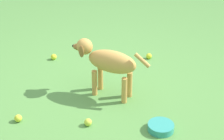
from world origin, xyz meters
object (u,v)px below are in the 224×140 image
at_px(tennis_ball_1, 149,56).
at_px(tennis_ball_0, 54,57).
at_px(dog, 107,61).
at_px(tennis_ball_2, 18,118).
at_px(tennis_ball_3, 88,122).
at_px(water_bowl, 161,127).

bearing_deg(tennis_ball_1, tennis_ball_0, 1.80).
bearing_deg(dog, tennis_ball_2, 56.17).
bearing_deg(tennis_ball_3, tennis_ball_0, -68.82).
relative_size(tennis_ball_1, tennis_ball_2, 1.00).
bearing_deg(water_bowl, tennis_ball_1, -90.02).
height_order(tennis_ball_0, water_bowl, tennis_ball_0).
bearing_deg(tennis_ball_0, water_bowl, 130.11).
xyz_separation_m(tennis_ball_1, tennis_ball_3, (0.61, 1.27, 0.00)).
xyz_separation_m(dog, tennis_ball_0, (0.64, -0.74, -0.32)).
distance_m(tennis_ball_1, tennis_ball_2, 1.73).
bearing_deg(tennis_ball_1, water_bowl, 89.98).
bearing_deg(tennis_ball_2, tennis_ball_3, 175.31).
height_order(tennis_ball_1, tennis_ball_2, same).
xyz_separation_m(tennis_ball_0, tennis_ball_3, (-0.48, 1.24, 0.00)).
bearing_deg(tennis_ball_2, tennis_ball_0, -96.05).
distance_m(dog, tennis_ball_0, 1.02).
distance_m(tennis_ball_1, water_bowl, 1.33).
distance_m(tennis_ball_0, tennis_ball_1, 1.09).
distance_m(tennis_ball_0, tennis_ball_2, 1.20).
bearing_deg(dog, tennis_ball_3, 98.24).
xyz_separation_m(tennis_ball_2, tennis_ball_3, (-0.61, 0.05, 0.00)).
height_order(tennis_ball_0, tennis_ball_3, same).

